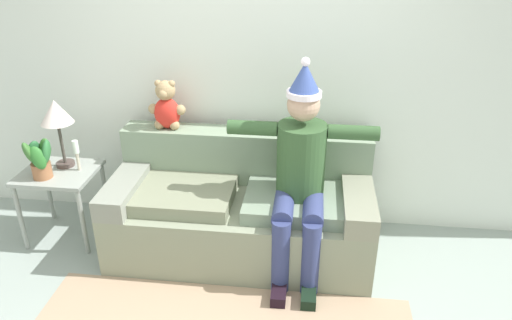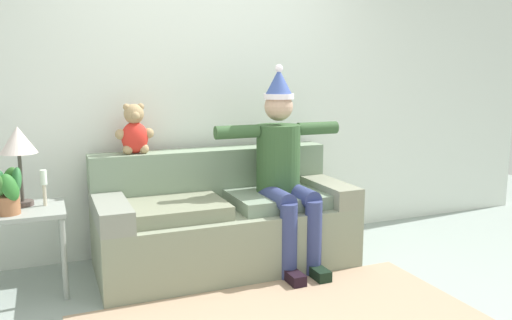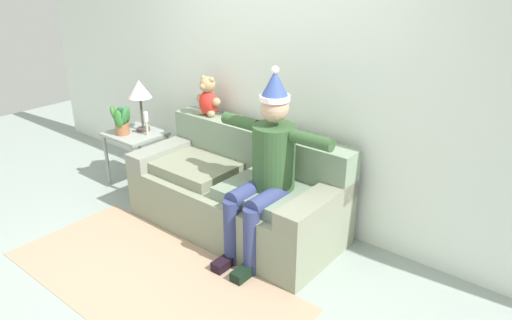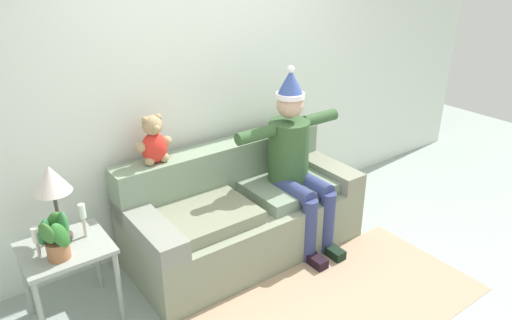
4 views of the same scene
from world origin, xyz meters
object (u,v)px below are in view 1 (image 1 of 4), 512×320
object	(u,v)px
potted_plant	(40,158)
candle_short	(76,151)
candle_tall	(34,155)
table_lamp	(56,115)
side_table	(60,182)
teddy_bear	(167,107)
person_seated	(300,170)
couch	(242,208)

from	to	relation	value
potted_plant	candle_short	bearing A→B (deg)	33.50
candle_tall	candle_short	distance (m)	0.32
table_lamp	potted_plant	size ratio (longest dim) A/B	1.71
potted_plant	side_table	bearing A→B (deg)	59.61
teddy_bear	side_table	world-z (taller)	teddy_bear
person_seated	candle_short	xyz separation A→B (m)	(-1.69, 0.19, -0.04)
teddy_bear	person_seated	bearing A→B (deg)	-22.46
person_seated	candle_tall	world-z (taller)	person_seated
side_table	candle_tall	xyz separation A→B (m)	(-0.16, -0.02, 0.22)
couch	candle_tall	world-z (taller)	couch
table_lamp	side_table	bearing A→B (deg)	-99.12
teddy_bear	potted_plant	size ratio (longest dim) A/B	1.21
person_seated	potted_plant	bearing A→B (deg)	178.71
candle_tall	table_lamp	bearing A→B (deg)	34.48
side_table	table_lamp	size ratio (longest dim) A/B	1.08
table_lamp	couch	bearing A→B (deg)	-3.21
teddy_bear	table_lamp	xyz separation A→B (m)	(-0.79, -0.19, -0.03)
couch	person_seated	size ratio (longest dim) A/B	1.25
person_seated	candle_short	distance (m)	1.70
candle_tall	candle_short	bearing A→B (deg)	10.89
couch	teddy_bear	world-z (taller)	teddy_bear
person_seated	side_table	world-z (taller)	person_seated
table_lamp	candle_tall	size ratio (longest dim) A/B	2.56
couch	side_table	distance (m)	1.42
couch	candle_tall	size ratio (longest dim) A/B	9.11
person_seated	couch	bearing A→B (deg)	159.07
side_table	candle_tall	distance (m)	0.27
table_lamp	candle_tall	xyz separation A→B (m)	(-0.17, -0.12, -0.29)
potted_plant	candle_tall	distance (m)	0.13
side_table	table_lamp	world-z (taller)	table_lamp
side_table	table_lamp	distance (m)	0.52
teddy_bear	potted_plant	bearing A→B (deg)	-156.02
candle_short	table_lamp	bearing A→B (deg)	157.58
teddy_bear	side_table	bearing A→B (deg)	-160.69
teddy_bear	candle_tall	size ratio (longest dim) A/B	1.82
couch	person_seated	xyz separation A→B (m)	(0.43, -0.17, 0.44)
person_seated	table_lamp	distance (m)	1.86
potted_plant	candle_short	size ratio (longest dim) A/B	1.28
teddy_bear	side_table	distance (m)	1.02
teddy_bear	candle_tall	bearing A→B (deg)	-162.54
couch	candle_short	distance (m)	1.32
side_table	potted_plant	bearing A→B (deg)	-120.39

